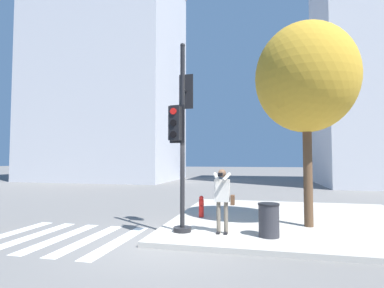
% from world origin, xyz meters
% --- Properties ---
extents(ground_plane, '(160.00, 160.00, 0.00)m').
position_xyz_m(ground_plane, '(0.00, 0.00, 0.00)').
color(ground_plane, slate).
extents(sidewalk_corner, '(8.00, 8.00, 0.14)m').
position_xyz_m(sidewalk_corner, '(3.50, 3.50, 0.07)').
color(sidewalk_corner, '#ADA89E').
rests_on(sidewalk_corner, ground_plane).
extents(crosswalk_stripes, '(3.77, 3.17, 0.01)m').
position_xyz_m(crosswalk_stripes, '(-2.89, -0.11, 0.00)').
color(crosswalk_stripes, silver).
rests_on(crosswalk_stripes, ground_plane).
extents(traffic_signal_pole, '(0.50, 1.35, 5.27)m').
position_xyz_m(traffic_signal_pole, '(0.26, 0.74, 2.99)').
color(traffic_signal_pole, black).
rests_on(traffic_signal_pole, sidewalk_corner).
extents(person_photographer, '(0.58, 0.54, 1.71)m').
position_xyz_m(person_photographer, '(1.38, 0.80, 1.16)').
color(person_photographer, black).
rests_on(person_photographer, sidewalk_corner).
extents(street_tree, '(3.02, 3.02, 6.11)m').
position_xyz_m(street_tree, '(3.75, 2.19, 4.57)').
color(street_tree, brown).
rests_on(street_tree, sidewalk_corner).
extents(fire_hydrant, '(0.17, 0.23, 0.73)m').
position_xyz_m(fire_hydrant, '(0.38, 2.88, 0.50)').
color(fire_hydrant, red).
rests_on(fire_hydrant, sidewalk_corner).
extents(trash_bin, '(0.54, 0.54, 0.85)m').
position_xyz_m(trash_bin, '(2.58, 0.70, 0.56)').
color(trash_bin, '#2D2D33').
rests_on(trash_bin, sidewalk_corner).
extents(building_left, '(14.70, 10.53, 21.98)m').
position_xyz_m(building_left, '(-13.45, 21.39, 11.00)').
color(building_left, '#BCBCC1').
rests_on(building_left, ground_plane).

